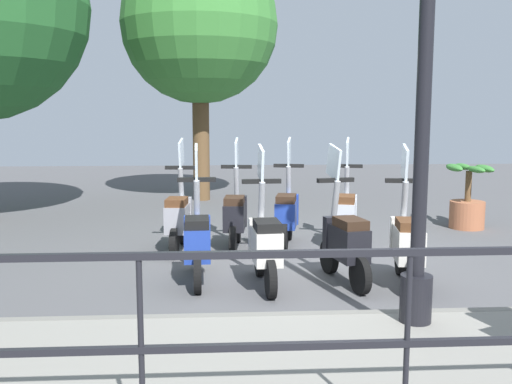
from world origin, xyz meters
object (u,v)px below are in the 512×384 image
object	(u,v)px
scooter_near_3	(197,240)
lamp_post_near	(424,87)
scooter_near_0	(407,242)
scooter_near_2	(265,243)
potted_palm	(468,202)
scooter_far_0	(345,213)
tree_distant	(200,26)
scooter_far_1	(287,213)
scooter_far_2	(235,215)
scooter_near_1	(345,241)
scooter_far_3	(179,217)

from	to	relation	value
scooter_near_3	lamp_post_near	bearing A→B (deg)	-134.87
scooter_near_0	scooter_near_2	size ratio (longest dim) A/B	1.00
lamp_post_near	potted_palm	size ratio (longest dim) A/B	4.13
scooter_near_2	scooter_far_0	distance (m)	2.21
tree_distant	scooter_near_2	bearing A→B (deg)	-171.98
potted_palm	scooter_far_1	xyz separation A→B (m)	(-1.11, 3.12, 0.04)
tree_distant	scooter_near_0	size ratio (longest dim) A/B	3.51
tree_distant	scooter_far_1	xyz separation A→B (m)	(-4.53, -1.36, -3.24)
scooter_near_0	scooter_near_3	world-z (taller)	same
scooter_near_3	scooter_far_0	xyz separation A→B (m)	(1.60, -2.02, 0.00)
scooter_far_2	lamp_post_near	bearing A→B (deg)	-150.90
scooter_near_0	scooter_far_2	bearing A→B (deg)	54.52
scooter_near_0	scooter_near_3	distance (m)	2.31
scooter_far_0	scooter_far_2	world-z (taller)	same
potted_palm	scooter_far_0	bearing A→B (deg)	117.49
scooter_near_1	scooter_near_3	world-z (taller)	same
scooter_near_0	scooter_far_0	world-z (taller)	same
potted_palm	scooter_far_2	size ratio (longest dim) A/B	0.69
scooter_far_0	scooter_far_2	bearing A→B (deg)	105.95
scooter_far_0	scooter_far_1	size ratio (longest dim) A/B	1.00
scooter_near_1	potted_palm	bearing A→B (deg)	-54.82
lamp_post_near	scooter_near_3	xyz separation A→B (m)	(1.74, 1.89, -1.61)
scooter_far_3	scooter_far_0	bearing A→B (deg)	-82.45
scooter_far_1	tree_distant	bearing A→B (deg)	28.03
lamp_post_near	scooter_far_2	world-z (taller)	lamp_post_near
potted_palm	scooter_near_1	xyz separation A→B (m)	(-2.93, 2.69, 0.04)
scooter_far_2	tree_distant	bearing A→B (deg)	13.41
scooter_far_1	scooter_near_3	bearing A→B (deg)	155.96
scooter_far_0	scooter_far_1	distance (m)	0.83
scooter_near_0	scooter_far_2	distance (m)	2.58
scooter_near_2	scooter_near_3	world-z (taller)	same
scooter_near_1	scooter_near_2	distance (m)	0.89
tree_distant	scooter_near_1	world-z (taller)	tree_distant
potted_palm	scooter_near_2	bearing A→B (deg)	130.02
scooter_near_2	scooter_near_3	distance (m)	0.77
scooter_near_0	scooter_near_1	world-z (taller)	same
lamp_post_near	scooter_far_1	world-z (taller)	lamp_post_near
potted_palm	scooter_near_1	world-z (taller)	scooter_near_1
lamp_post_near	scooter_near_2	distance (m)	2.50
potted_palm	lamp_post_near	bearing A→B (deg)	151.83
potted_palm	scooter_far_2	bearing A→B (deg)	107.63
scooter_near_0	scooter_near_3	bearing A→B (deg)	93.06
tree_distant	scooter_near_1	distance (m)	7.35
scooter_near_3	tree_distant	bearing A→B (deg)	-0.72
potted_palm	scooter_far_0	distance (m)	2.59
potted_palm	scooter_near_2	xyz separation A→B (m)	(-3.00, 3.58, 0.04)
scooter_far_2	scooter_near_2	bearing A→B (deg)	-165.26
lamp_post_near	scooter_far_0	world-z (taller)	lamp_post_near
scooter_near_1	scooter_far_3	world-z (taller)	same
tree_distant	scooter_near_2	xyz separation A→B (m)	(-6.42, -0.91, -3.24)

